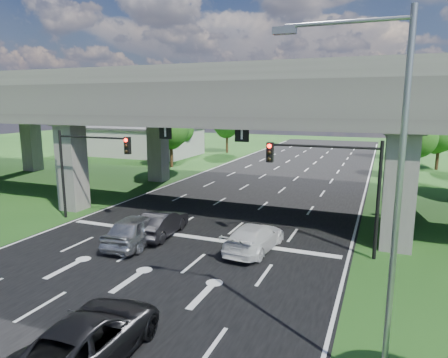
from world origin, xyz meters
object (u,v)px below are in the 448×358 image
Objects in this scene: streetlight_far at (386,124)px; streetlight_near at (382,181)px; signal_left at (87,159)px; car_trailing at (89,339)px; streetlight_beyond at (386,118)px; signal_right at (334,175)px; car_white at (254,238)px; car_silver at (137,230)px; car_dark at (161,223)px.

streetlight_near is at bearing -90.00° from streetlight_far.
streetlight_far is (17.92, 20.06, 1.66)m from signal_left.
streetlight_beyond is at bearing -102.59° from car_trailing.
signal_right is at bearing -93.61° from streetlight_beyond.
car_white is at bearing -105.98° from streetlight_far.
car_white is at bearing -171.18° from car_silver.
car_trailing is at bearing 85.70° from car_white.
signal_left is 15.98m from car_trailing.
streetlight_near is at bearing -77.12° from signal_right.
car_dark is at bearing -119.53° from streetlight_far.
car_silver reaches higher than car_white.
car_dark is (-9.62, -0.94, -3.40)m from signal_right.
streetlight_beyond is (0.00, 46.00, 0.00)m from streetlight_near.
car_dark is (6.02, -0.94, -3.40)m from signal_left.
car_white is (5.82, -0.22, -0.05)m from car_dark.
signal_right reaches higher than car_silver.
car_silver is at bearing 69.27° from car_dark.
car_silver is 1.08× the size of car_dark.
car_silver is at bearing -67.10° from car_trailing.
streetlight_far is at bearing 83.53° from signal_right.
signal_right is at bearing -169.91° from car_silver.
signal_left is at bearing -116.43° from streetlight_beyond.
signal_right is at bearing -157.98° from car_white.
car_trailing is at bearing 111.44° from car_silver.
car_dark is at bearing 2.96° from car_white.
signal_left is 1.30× the size of car_dark.
signal_right is at bearing -118.35° from car_trailing.
car_dark is at bearing -8.89° from signal_left.
streetlight_far is (2.27, 20.06, 1.66)m from signal_right.
signal_left is 1.21× the size of car_silver.
car_white is 10.93m from car_trailing.
signal_right is 0.60× the size of streetlight_beyond.
streetlight_near is (17.92, -9.94, 1.66)m from signal_left.
car_silver is at bearing 149.67° from streetlight_near.
streetlight_far is at bearing -100.90° from car_white.
streetlight_far reaches higher than car_silver.
car_dark reaches higher than car_white.
streetlight_near reaches higher than car_trailing.
streetlight_beyond is 1.81× the size of car_trailing.
streetlight_far is 2.17× the size of car_dark.
streetlight_near reaches higher than signal_right.
car_white is (6.33, 1.53, -0.13)m from car_silver.
streetlight_beyond is 2.17× the size of car_dark.
streetlight_far is at bearing -90.00° from streetlight_beyond.
signal_left is 40.30m from streetlight_beyond.
streetlight_far is 24.66m from car_dark.
streetlight_near and streetlight_far have the same top height.
streetlight_far is at bearing 48.22° from signal_left.
signal_left is at bearing -0.50° from car_white.
streetlight_far is 1.00× the size of streetlight_beyond.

